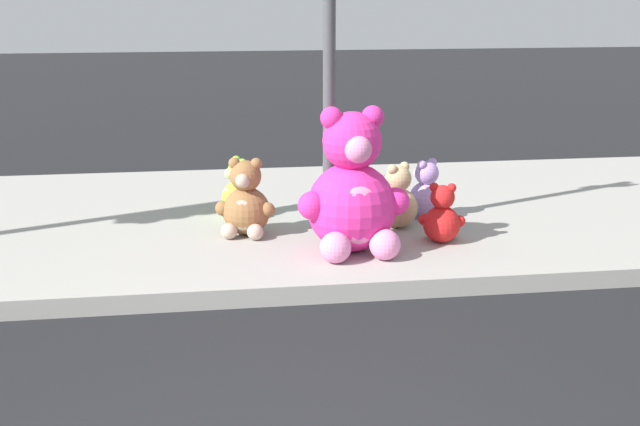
% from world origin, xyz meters
% --- Properties ---
extents(sidewalk, '(28.00, 4.40, 0.15)m').
position_xyz_m(sidewalk, '(0.00, 5.20, 0.07)').
color(sidewalk, '#9E9B93').
rests_on(sidewalk, ground_plane).
extents(sign_pole, '(0.56, 0.11, 3.20)m').
position_xyz_m(sign_pole, '(1.00, 4.40, 1.85)').
color(sign_pole, '#4C4C51').
rests_on(sign_pole, sidewalk).
extents(plush_pink_large, '(0.94, 0.83, 1.22)m').
position_xyz_m(plush_pink_large, '(1.10, 3.81, 0.64)').
color(plush_pink_large, '#F22D93').
rests_on(plush_pink_large, sidewalk).
extents(plush_tan, '(0.42, 0.44, 0.61)m').
position_xyz_m(plush_tan, '(1.65, 4.51, 0.39)').
color(plush_tan, tan).
rests_on(plush_tan, sidewalk).
extents(plush_brown, '(0.52, 0.50, 0.70)m').
position_xyz_m(plush_brown, '(0.26, 4.46, 0.43)').
color(plush_brown, olive).
rests_on(plush_brown, sidewalk).
extents(plush_teal, '(0.46, 0.51, 0.66)m').
position_xyz_m(plush_teal, '(1.20, 5.07, 0.42)').
color(plush_teal, teal).
rests_on(plush_teal, sidewalk).
extents(plush_red, '(0.39, 0.38, 0.53)m').
position_xyz_m(plush_red, '(1.93, 3.98, 0.36)').
color(plush_red, red).
rests_on(plush_red, sidewalk).
extents(plush_lime, '(0.41, 0.43, 0.58)m').
position_xyz_m(plush_lime, '(0.23, 5.13, 0.38)').
color(plush_lime, '#8CD133').
rests_on(plush_lime, sidewalk).
extents(plush_lavender, '(0.40, 0.41, 0.57)m').
position_xyz_m(plush_lavender, '(2.00, 4.82, 0.38)').
color(plush_lavender, '#B28CD8').
rests_on(plush_lavender, sidewalk).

